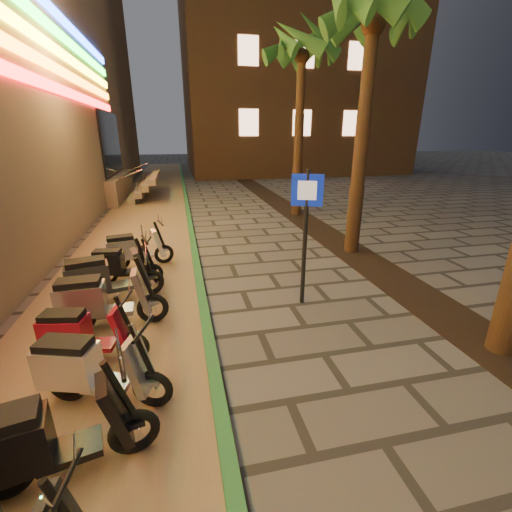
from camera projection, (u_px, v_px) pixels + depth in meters
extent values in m
cube|color=#8C7251|center=(140.00, 236.00, 11.54)|extent=(3.40, 60.00, 0.01)
cube|color=#296E36|center=(191.00, 232.00, 11.87)|extent=(0.18, 60.00, 0.10)
cube|color=black|center=(390.00, 277.00, 8.21)|extent=(1.20, 40.00, 0.02)
cube|color=black|center=(111.00, 143.00, 17.56)|extent=(0.08, 5.00, 3.00)
cube|color=gray|center=(75.00, 187.00, 17.89)|extent=(5.00, 6.00, 1.20)
cube|color=gray|center=(136.00, 194.00, 18.65)|extent=(0.35, 5.00, 0.30)
cube|color=gray|center=(143.00, 188.00, 18.62)|extent=(0.35, 5.00, 0.30)
cube|color=gray|center=(149.00, 183.00, 18.59)|extent=(0.35, 5.00, 0.30)
cube|color=gray|center=(155.00, 177.00, 18.56)|extent=(0.35, 5.00, 0.30)
cylinder|color=silver|center=(121.00, 178.00, 16.36)|extent=(2.09, 0.06, 0.81)
cylinder|color=silver|center=(131.00, 170.00, 20.04)|extent=(2.09, 0.06, 0.81)
cube|color=brown|center=(286.00, 22.00, 29.91)|extent=(18.00, 16.00, 25.00)
cube|color=#FFB98C|center=(249.00, 123.00, 24.37)|extent=(1.40, 0.06, 1.80)
cube|color=#FFB98C|center=(302.00, 123.00, 25.19)|extent=(1.40, 0.06, 1.80)
cube|color=#FFB98C|center=(352.00, 123.00, 26.01)|extent=(1.40, 0.06, 1.80)
cube|color=#FFB98C|center=(248.00, 50.00, 22.86)|extent=(1.40, 0.06, 1.80)
cube|color=#FFB98C|center=(305.00, 53.00, 23.68)|extent=(1.40, 0.06, 1.80)
cube|color=#FFB98C|center=(358.00, 56.00, 24.49)|extent=(1.40, 0.06, 1.80)
cylinder|color=#472D19|center=(361.00, 150.00, 9.09)|extent=(0.40, 0.40, 5.70)
sphere|color=#472D19|center=(373.00, 25.00, 8.13)|extent=(0.56, 0.56, 0.56)
cone|color=#295219|center=(409.00, 5.00, 8.16)|extent=(0.60, 1.93, 1.52)
cone|color=#295219|center=(388.00, 12.00, 8.64)|extent=(1.70, 1.86, 1.52)
cone|color=#295219|center=(363.00, 14.00, 8.81)|extent=(2.00, 0.93, 1.52)
cone|color=#295219|center=(343.00, 11.00, 8.59)|extent=(1.97, 1.48, 1.52)
cone|color=#295219|center=(337.00, 4.00, 8.08)|extent=(1.22, 2.02, 1.52)
cylinder|color=#472D19|center=(299.00, 141.00, 13.64)|extent=(0.40, 0.40, 5.95)
sphere|color=#472D19|center=(302.00, 56.00, 12.64)|extent=(0.56, 0.56, 0.56)
cone|color=#295219|center=(325.00, 44.00, 12.67)|extent=(0.60, 1.93, 1.52)
cone|color=#295219|center=(314.00, 47.00, 13.15)|extent=(1.70, 1.86, 1.52)
cone|color=#295219|center=(299.00, 48.00, 13.32)|extent=(2.00, 0.93, 1.52)
cone|color=#295219|center=(285.00, 47.00, 13.10)|extent=(1.97, 1.48, 1.52)
cone|color=#295219|center=(278.00, 43.00, 12.59)|extent=(1.22, 2.02, 1.52)
cone|color=#295219|center=(283.00, 39.00, 12.03)|extent=(1.22, 2.02, 1.52)
cone|color=#295219|center=(298.00, 36.00, 11.69)|extent=(1.97, 1.48, 1.52)
cone|color=#295219|center=(316.00, 36.00, 11.71)|extent=(2.00, 0.93, 1.52)
cone|color=#295219|center=(326.00, 39.00, 12.10)|extent=(1.70, 1.86, 1.52)
cylinder|color=black|center=(305.00, 240.00, 6.57)|extent=(0.08, 0.08, 2.66)
cube|color=#0D22B0|center=(307.00, 190.00, 6.23)|extent=(0.55, 0.25, 0.58)
cube|color=white|center=(307.00, 190.00, 6.21)|extent=(0.32, 0.15, 0.34)
cylinder|color=black|center=(65.00, 483.00, 2.31)|extent=(0.12, 0.53, 0.04)
torus|color=black|center=(2.00, 476.00, 3.16)|extent=(0.55, 0.22, 0.54)
cylinder|color=silver|center=(2.00, 476.00, 3.16)|extent=(0.17, 0.13, 0.15)
torus|color=black|center=(134.00, 432.00, 3.63)|extent=(0.55, 0.22, 0.54)
cylinder|color=silver|center=(134.00, 432.00, 3.63)|extent=(0.17, 0.13, 0.15)
cube|color=black|center=(71.00, 450.00, 3.38)|extent=(0.64, 0.47, 0.08)
cube|color=black|center=(5.00, 448.00, 3.09)|extent=(0.80, 0.55, 0.52)
cube|color=black|center=(115.00, 410.00, 3.45)|extent=(0.36, 0.47, 0.73)
cylinder|color=black|center=(120.00, 391.00, 3.41)|extent=(0.29, 0.13, 0.77)
cylinder|color=black|center=(121.00, 362.00, 3.32)|extent=(0.18, 0.60, 0.05)
cube|color=black|center=(133.00, 422.00, 3.59)|extent=(0.26, 0.19, 0.06)
torus|color=black|center=(67.00, 384.00, 4.34)|extent=(0.53, 0.25, 0.52)
cylinder|color=silver|center=(67.00, 384.00, 4.34)|extent=(0.16, 0.14, 0.14)
torus|color=black|center=(153.00, 389.00, 4.25)|extent=(0.53, 0.25, 0.52)
cylinder|color=silver|center=(153.00, 389.00, 4.25)|extent=(0.16, 0.14, 0.14)
cube|color=silver|center=(108.00, 384.00, 4.29)|extent=(0.63, 0.49, 0.08)
cube|color=silver|center=(68.00, 365.00, 4.24)|extent=(0.79, 0.57, 0.50)
cube|color=black|center=(64.00, 345.00, 4.14)|extent=(0.69, 0.49, 0.12)
cube|color=silver|center=(139.00, 365.00, 4.15)|extent=(0.38, 0.46, 0.71)
cylinder|color=black|center=(142.00, 352.00, 4.08)|extent=(0.28, 0.15, 0.74)
cylinder|color=black|center=(143.00, 328.00, 3.96)|extent=(0.22, 0.57, 0.04)
cube|color=silver|center=(152.00, 381.00, 4.21)|extent=(0.25, 0.20, 0.06)
torus|color=black|center=(64.00, 348.00, 5.11)|extent=(0.49, 0.18, 0.48)
cylinder|color=silver|center=(64.00, 348.00, 5.11)|extent=(0.14, 0.12, 0.13)
torus|color=black|center=(134.00, 346.00, 5.14)|extent=(0.49, 0.18, 0.48)
cylinder|color=silver|center=(134.00, 346.00, 5.14)|extent=(0.14, 0.12, 0.13)
cube|color=maroon|center=(98.00, 345.00, 5.11)|extent=(0.56, 0.40, 0.07)
cube|color=maroon|center=(65.00, 332.00, 5.02)|extent=(0.70, 0.47, 0.46)
cube|color=black|center=(62.00, 316.00, 4.93)|extent=(0.62, 0.40, 0.11)
cube|color=maroon|center=(122.00, 328.00, 5.03)|extent=(0.31, 0.41, 0.65)
cylinder|color=black|center=(125.00, 317.00, 4.97)|extent=(0.26, 0.11, 0.69)
cylinder|color=black|center=(126.00, 299.00, 4.87)|extent=(0.14, 0.53, 0.04)
cube|color=maroon|center=(133.00, 340.00, 5.10)|extent=(0.22, 0.17, 0.06)
torus|color=black|center=(79.00, 317.00, 5.87)|extent=(0.57, 0.13, 0.57)
cylinder|color=silver|center=(79.00, 317.00, 5.87)|extent=(0.16, 0.12, 0.15)
torus|color=black|center=(153.00, 308.00, 6.17)|extent=(0.57, 0.13, 0.57)
cylinder|color=silver|center=(153.00, 308.00, 6.17)|extent=(0.16, 0.12, 0.15)
cube|color=gray|center=(116.00, 310.00, 6.01)|extent=(0.62, 0.40, 0.09)
cube|color=gray|center=(81.00, 300.00, 5.79)|extent=(0.78, 0.45, 0.55)
cube|color=black|center=(78.00, 283.00, 5.68)|extent=(0.69, 0.38, 0.13)
cube|color=gray|center=(142.00, 291.00, 6.01)|extent=(0.31, 0.45, 0.77)
cylinder|color=black|center=(145.00, 279.00, 5.96)|extent=(0.30, 0.09, 0.81)
cylinder|color=black|center=(146.00, 260.00, 5.85)|extent=(0.08, 0.63, 0.05)
cube|color=gray|center=(152.00, 302.00, 6.13)|extent=(0.25, 0.16, 0.07)
torus|color=black|center=(86.00, 294.00, 6.70)|extent=(0.59, 0.25, 0.58)
cylinder|color=silver|center=(86.00, 294.00, 6.70)|extent=(0.18, 0.15, 0.16)
torus|color=black|center=(151.00, 283.00, 7.23)|extent=(0.59, 0.25, 0.58)
cylinder|color=silver|center=(151.00, 283.00, 7.23)|extent=(0.18, 0.15, 0.16)
cube|color=#232528|center=(118.00, 286.00, 6.95)|extent=(0.68, 0.51, 0.09)
cube|color=#232528|center=(88.00, 278.00, 6.63)|extent=(0.86, 0.60, 0.55)
cube|color=black|center=(85.00, 263.00, 6.52)|extent=(0.75, 0.51, 0.13)
cube|color=#232528|center=(141.00, 267.00, 7.03)|extent=(0.39, 0.50, 0.78)
cylinder|color=black|center=(144.00, 256.00, 6.99)|extent=(0.31, 0.15, 0.82)
cylinder|color=black|center=(144.00, 240.00, 6.90)|extent=(0.20, 0.64, 0.05)
cube|color=#232528|center=(150.00, 277.00, 7.18)|extent=(0.27, 0.21, 0.07)
torus|color=black|center=(107.00, 275.00, 7.76)|extent=(0.48, 0.16, 0.48)
cylinder|color=silver|center=(107.00, 275.00, 7.76)|extent=(0.14, 0.11, 0.13)
torus|color=black|center=(153.00, 273.00, 7.84)|extent=(0.48, 0.16, 0.48)
cylinder|color=silver|center=(153.00, 273.00, 7.84)|extent=(0.14, 0.11, 0.13)
cube|color=black|center=(129.00, 272.00, 7.79)|extent=(0.54, 0.38, 0.07)
cube|color=black|center=(109.00, 264.00, 7.68)|extent=(0.68, 0.43, 0.46)
cube|color=black|center=(107.00, 252.00, 7.59)|extent=(0.60, 0.37, 0.11)
cube|color=black|center=(146.00, 261.00, 7.73)|extent=(0.29, 0.40, 0.64)
cylinder|color=black|center=(148.00, 253.00, 7.67)|extent=(0.26, 0.10, 0.68)
cylinder|color=black|center=(149.00, 240.00, 7.58)|extent=(0.11, 0.53, 0.04)
cube|color=black|center=(152.00, 269.00, 7.81)|extent=(0.22, 0.15, 0.05)
torus|color=black|center=(120.00, 261.00, 8.57)|extent=(0.52, 0.22, 0.51)
cylinder|color=silver|center=(120.00, 261.00, 8.57)|extent=(0.16, 0.13, 0.14)
torus|color=black|center=(164.00, 254.00, 9.04)|extent=(0.52, 0.22, 0.51)
cylinder|color=silver|center=(164.00, 254.00, 9.04)|extent=(0.16, 0.13, 0.14)
cube|color=silver|center=(142.00, 256.00, 8.79)|extent=(0.61, 0.46, 0.08)
cube|color=silver|center=(121.00, 249.00, 8.51)|extent=(0.76, 0.53, 0.49)
cube|color=black|center=(120.00, 238.00, 8.41)|extent=(0.67, 0.46, 0.12)
cube|color=silver|center=(158.00, 243.00, 8.86)|extent=(0.35, 0.45, 0.70)
cylinder|color=black|center=(160.00, 235.00, 8.83)|extent=(0.28, 0.13, 0.73)
cylinder|color=black|center=(160.00, 223.00, 8.74)|extent=(0.18, 0.57, 0.04)
cube|color=silver|center=(164.00, 250.00, 9.00)|extent=(0.24, 0.19, 0.06)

